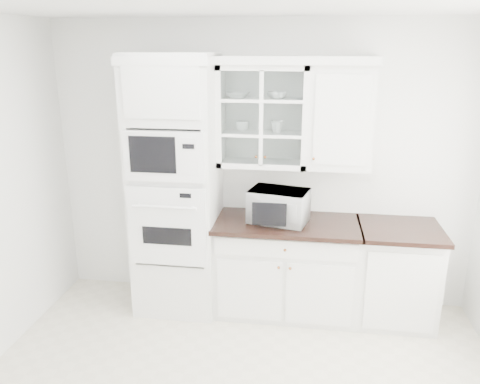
# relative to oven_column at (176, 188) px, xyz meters

# --- Properties ---
(room_shell) EXTENTS (4.00, 3.50, 2.70)m
(room_shell) POSITION_rel_oven_column_xyz_m (0.75, -0.99, 0.58)
(room_shell) COLOR white
(room_shell) RESTS_ON ground
(oven_column) EXTENTS (0.76, 0.68, 2.40)m
(oven_column) POSITION_rel_oven_column_xyz_m (0.00, 0.00, 0.00)
(oven_column) COLOR white
(oven_column) RESTS_ON ground
(base_cabinet_run) EXTENTS (1.32, 0.67, 0.92)m
(base_cabinet_run) POSITION_rel_oven_column_xyz_m (1.03, 0.03, -0.74)
(base_cabinet_run) COLOR white
(base_cabinet_run) RESTS_ON ground
(extra_base_cabinet) EXTENTS (0.72, 0.67, 0.92)m
(extra_base_cabinet) POSITION_rel_oven_column_xyz_m (2.03, 0.03, -0.74)
(extra_base_cabinet) COLOR white
(extra_base_cabinet) RESTS_ON ground
(upper_cabinet_glass) EXTENTS (0.80, 0.33, 0.90)m
(upper_cabinet_glass) POSITION_rel_oven_column_xyz_m (0.78, 0.17, 0.65)
(upper_cabinet_glass) COLOR white
(upper_cabinet_glass) RESTS_ON room_shell
(upper_cabinet_solid) EXTENTS (0.55, 0.33, 0.90)m
(upper_cabinet_solid) POSITION_rel_oven_column_xyz_m (1.46, 0.17, 0.65)
(upper_cabinet_solid) COLOR white
(upper_cabinet_solid) RESTS_ON room_shell
(crown_molding) EXTENTS (2.14, 0.38, 0.07)m
(crown_molding) POSITION_rel_oven_column_xyz_m (0.68, 0.14, 1.14)
(crown_molding) COLOR white
(crown_molding) RESTS_ON room_shell
(countertop_microwave) EXTENTS (0.59, 0.53, 0.30)m
(countertop_microwave) POSITION_rel_oven_column_xyz_m (0.95, 0.03, -0.13)
(countertop_microwave) COLOR white
(countertop_microwave) RESTS_ON base_cabinet_run
(bowl_a) EXTENTS (0.24, 0.24, 0.05)m
(bowl_a) POSITION_rel_oven_column_xyz_m (0.55, 0.16, 0.83)
(bowl_a) COLOR white
(bowl_a) RESTS_ON upper_cabinet_glass
(bowl_b) EXTENTS (0.19, 0.19, 0.06)m
(bowl_b) POSITION_rel_oven_column_xyz_m (0.90, 0.17, 0.84)
(bowl_b) COLOR white
(bowl_b) RESTS_ON upper_cabinet_glass
(cup_a) EXTENTS (0.14, 0.14, 0.09)m
(cup_a) POSITION_rel_oven_column_xyz_m (0.59, 0.18, 0.56)
(cup_a) COLOR white
(cup_a) RESTS_ON upper_cabinet_glass
(cup_b) EXTENTS (0.13, 0.13, 0.10)m
(cup_b) POSITION_rel_oven_column_xyz_m (0.91, 0.16, 0.56)
(cup_b) COLOR white
(cup_b) RESTS_ON upper_cabinet_glass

